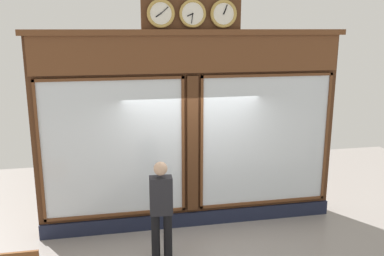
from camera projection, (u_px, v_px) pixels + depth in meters
shop_facade at (191, 129)px, 7.72m from camera, size 5.73×0.42×4.29m
pedestrian at (161, 207)px, 6.64m from camera, size 0.37×0.24×1.69m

